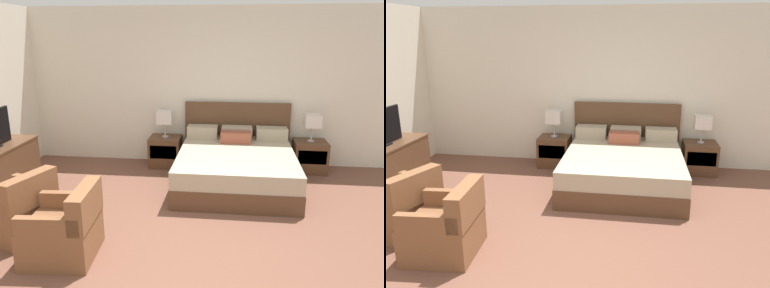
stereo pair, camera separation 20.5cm
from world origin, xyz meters
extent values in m
plane|color=brown|center=(0.00, 0.00, 0.00)|extent=(9.87, 9.87, 0.00)
cube|color=silver|center=(0.00, 3.32, 1.34)|extent=(7.24, 0.06, 2.68)
cube|color=brown|center=(0.62, 2.21, 0.14)|extent=(1.73, 1.98, 0.28)
cube|color=tan|center=(0.62, 2.21, 0.40)|extent=(1.71, 1.96, 0.24)
cube|color=brown|center=(0.62, 3.22, 0.55)|extent=(1.80, 0.05, 1.10)
cube|color=tan|center=(0.04, 3.03, 0.62)|extent=(0.51, 0.28, 0.20)
cube|color=tan|center=(0.62, 3.03, 0.62)|extent=(0.51, 0.28, 0.20)
cube|color=tan|center=(1.20, 3.03, 0.62)|extent=(0.51, 0.28, 0.20)
cube|color=brown|center=(0.60, 2.76, 0.61)|extent=(0.48, 0.22, 0.18)
cube|color=brown|center=(-0.60, 2.99, 0.26)|extent=(0.53, 0.47, 0.52)
cube|color=#3C2718|center=(-0.60, 2.76, 0.31)|extent=(0.45, 0.01, 0.23)
cube|color=brown|center=(1.84, 2.99, 0.26)|extent=(0.53, 0.47, 0.52)
cube|color=#3C2718|center=(1.84, 2.76, 0.31)|extent=(0.45, 0.01, 0.23)
cylinder|color=#B7B7BC|center=(-0.60, 2.99, 0.53)|extent=(0.11, 0.11, 0.02)
cylinder|color=#B7B7BC|center=(-0.60, 2.99, 0.65)|extent=(0.02, 0.02, 0.23)
cube|color=silver|center=(-0.60, 2.99, 0.87)|extent=(0.26, 0.26, 0.21)
cylinder|color=#B7B7BC|center=(1.84, 2.99, 0.53)|extent=(0.11, 0.11, 0.02)
cylinder|color=#B7B7BC|center=(1.84, 2.99, 0.65)|extent=(0.02, 0.02, 0.23)
cube|color=silver|center=(1.84, 2.99, 0.87)|extent=(0.26, 0.26, 0.21)
cube|color=brown|center=(-1.87, 0.47, 0.20)|extent=(0.86, 0.86, 0.40)
cube|color=brown|center=(-1.61, 0.38, 0.58)|extent=(0.36, 0.70, 0.36)
cube|color=brown|center=(-1.78, 0.75, 0.49)|extent=(0.62, 0.28, 0.18)
cube|color=brown|center=(-1.15, 0.10, 0.20)|extent=(0.73, 0.73, 0.40)
cube|color=brown|center=(-0.88, 0.12, 0.58)|extent=(0.21, 0.69, 0.36)
cube|color=brown|center=(-1.12, -0.20, 0.49)|extent=(0.63, 0.14, 0.18)
cube|color=brown|center=(-1.17, 0.39, 0.49)|extent=(0.63, 0.14, 0.18)
camera|label=1|loc=(0.57, -3.14, 2.19)|focal=35.00mm
camera|label=2|loc=(0.77, -3.12, 2.19)|focal=35.00mm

